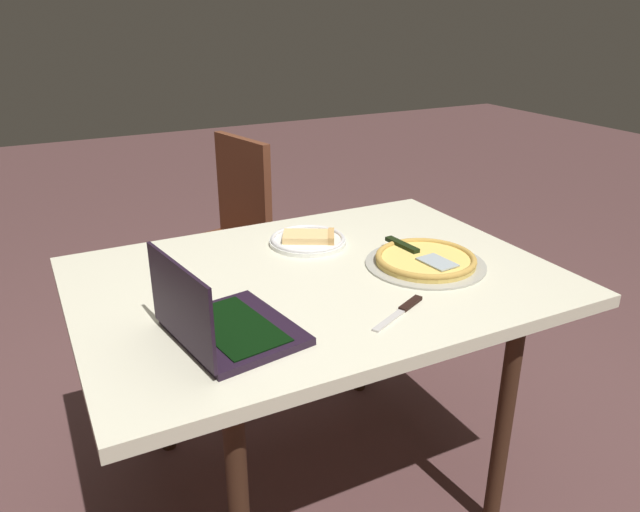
{
  "coord_description": "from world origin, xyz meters",
  "views": [
    {
      "loc": [
        -0.69,
        -1.37,
        1.44
      ],
      "look_at": [
        -0.02,
        -0.07,
        0.83
      ],
      "focal_mm": 33.99,
      "sensor_mm": 36.0,
      "label": 1
    }
  ],
  "objects_px": {
    "dining_table": "(316,296)",
    "chair_near": "(226,232)",
    "laptop": "(220,323)",
    "pizza_tray": "(425,260)",
    "table_knife": "(403,310)",
    "pizza_plate": "(308,240)"
  },
  "relations": [
    {
      "from": "dining_table",
      "to": "pizza_plate",
      "type": "relative_size",
      "value": 5.38
    },
    {
      "from": "laptop",
      "to": "pizza_plate",
      "type": "height_order",
      "value": "laptop"
    },
    {
      "from": "laptop",
      "to": "pizza_tray",
      "type": "xyz_separation_m",
      "value": [
        0.66,
        0.13,
        -0.02
      ]
    },
    {
      "from": "laptop",
      "to": "table_knife",
      "type": "relative_size",
      "value": 1.7
    },
    {
      "from": "dining_table",
      "to": "laptop",
      "type": "height_order",
      "value": "laptop"
    },
    {
      "from": "dining_table",
      "to": "pizza_plate",
      "type": "distance_m",
      "value": 0.25
    },
    {
      "from": "dining_table",
      "to": "pizza_tray",
      "type": "height_order",
      "value": "pizza_tray"
    },
    {
      "from": "chair_near",
      "to": "pizza_plate",
      "type": "bearing_deg",
      "value": -89.18
    },
    {
      "from": "dining_table",
      "to": "table_knife",
      "type": "bearing_deg",
      "value": -72.02
    },
    {
      "from": "pizza_tray",
      "to": "chair_near",
      "type": "relative_size",
      "value": 0.38
    },
    {
      "from": "pizza_tray",
      "to": "chair_near",
      "type": "xyz_separation_m",
      "value": [
        -0.24,
        1.11,
        -0.24
      ]
    },
    {
      "from": "dining_table",
      "to": "pizza_plate",
      "type": "bearing_deg",
      "value": 69.24
    },
    {
      "from": "pizza_plate",
      "to": "chair_near",
      "type": "distance_m",
      "value": 0.84
    },
    {
      "from": "laptop",
      "to": "pizza_tray",
      "type": "distance_m",
      "value": 0.68
    },
    {
      "from": "dining_table",
      "to": "chair_near",
      "type": "xyz_separation_m",
      "value": [
        0.07,
        1.03,
        -0.16
      ]
    },
    {
      "from": "table_knife",
      "to": "dining_table",
      "type": "bearing_deg",
      "value": 107.98
    },
    {
      "from": "chair_near",
      "to": "laptop",
      "type": "bearing_deg",
      "value": -108.78
    },
    {
      "from": "table_knife",
      "to": "chair_near",
      "type": "bearing_deg",
      "value": 90.82
    },
    {
      "from": "laptop",
      "to": "pizza_tray",
      "type": "relative_size",
      "value": 0.97
    },
    {
      "from": "table_knife",
      "to": "chair_near",
      "type": "height_order",
      "value": "chair_near"
    },
    {
      "from": "pizza_tray",
      "to": "table_knife",
      "type": "height_order",
      "value": "pizza_tray"
    },
    {
      "from": "table_knife",
      "to": "laptop",
      "type": "bearing_deg",
      "value": 170.18
    }
  ]
}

